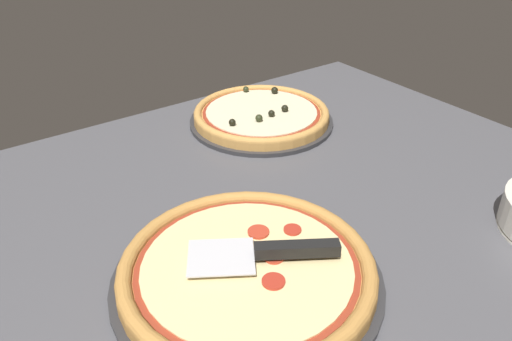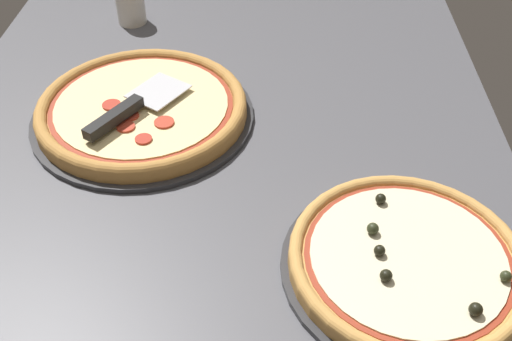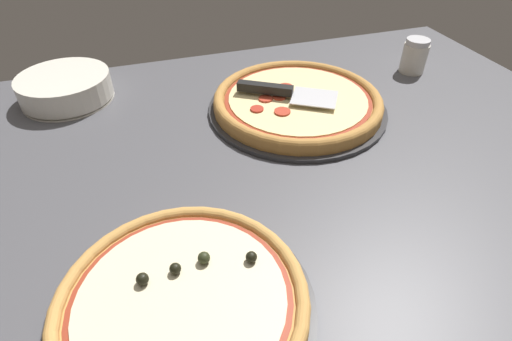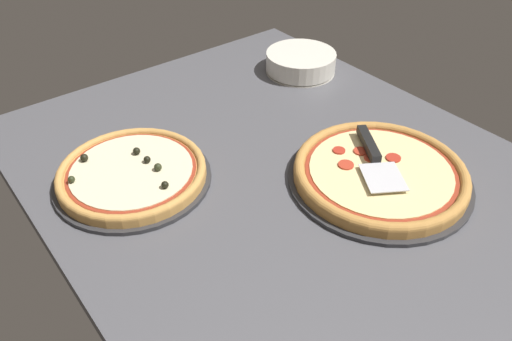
{
  "view_description": "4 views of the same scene",
  "coord_description": "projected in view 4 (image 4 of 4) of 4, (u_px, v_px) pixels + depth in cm",
  "views": [
    {
      "loc": [
        -41.05,
        -61.2,
        54.22
      ],
      "look_at": [
        8.33,
        7.68,
        3.0
      ],
      "focal_mm": 35.0,
      "sensor_mm": 36.0,
      "label": 1
    },
    {
      "loc": [
        81.22,
        10.68,
        67.22
      ],
      "look_at": [
        8.33,
        7.68,
        3.0
      ],
      "focal_mm": 42.0,
      "sensor_mm": 36.0,
      "label": 2
    },
    {
      "loc": [
        25.75,
        60.67,
        48.45
      ],
      "look_at": [
        8.33,
        7.68,
        3.0
      ],
      "focal_mm": 28.0,
      "sensor_mm": 36.0,
      "label": 3
    },
    {
      "loc": [
        -60.83,
        62.08,
        72.19
      ],
      "look_at": [
        8.33,
        7.68,
        3.0
      ],
      "focal_mm": 35.0,
      "sensor_mm": 36.0,
      "label": 4
    }
  ],
  "objects": [
    {
      "name": "ground_plane",
      "position": [
        305.0,
        192.0,
        1.13
      ],
      "size": [
        147.7,
        104.89,
        3.6
      ],
      "primitive_type": "cube",
      "color": "#4C4C51"
    },
    {
      "name": "pizza_pan_front",
      "position": [
        379.0,
        179.0,
        1.13
      ],
      "size": [
        41.54,
        41.54,
        1.0
      ],
      "primitive_type": "cylinder",
      "color": "#2D2D30",
      "rests_on": "ground_plane"
    },
    {
      "name": "pizza_front",
      "position": [
        380.0,
        172.0,
        1.12
      ],
      "size": [
        39.04,
        39.04,
        3.23
      ],
      "color": "#B77F3D",
      "rests_on": "pizza_pan_front"
    },
    {
      "name": "pizza_pan_back",
      "position": [
        133.0,
        179.0,
        1.14
      ],
      "size": [
        35.55,
        35.55,
        1.0
      ],
      "primitive_type": "cylinder",
      "color": "#2D2D30",
      "rests_on": "ground_plane"
    },
    {
      "name": "pizza_back",
      "position": [
        132.0,
        172.0,
        1.12
      ],
      "size": [
        33.42,
        33.42,
        4.13
      ],
      "color": "#C68E47",
      "rests_on": "pizza_pan_back"
    },
    {
      "name": "serving_spatula",
      "position": [
        372.0,
        152.0,
        1.14
      ],
      "size": [
        22.29,
        16.64,
        2.0
      ],
      "color": "silver",
      "rests_on": "pizza_front"
    },
    {
      "name": "plate_stack",
      "position": [
        301.0,
        62.0,
        1.54
      ],
      "size": [
        21.52,
        21.52,
        6.3
      ],
      "color": "silver",
      "rests_on": "ground_plane"
    }
  ]
}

